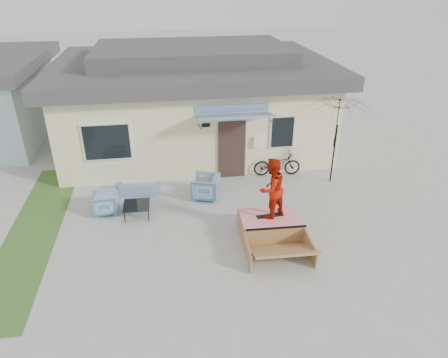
{
  "coord_description": "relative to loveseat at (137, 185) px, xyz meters",
  "views": [
    {
      "loc": [
        -1.33,
        -8.48,
        6.68
      ],
      "look_at": [
        0.3,
        1.8,
        1.3
      ],
      "focal_mm": 32.58,
      "sensor_mm": 36.0,
      "label": 1
    }
  ],
  "objects": [
    {
      "name": "patio_umbrella",
      "position": [
        6.72,
        -0.19,
        1.46
      ],
      "size": [
        2.02,
        1.88,
        2.2
      ],
      "color": "black",
      "rests_on": "ground"
    },
    {
      "name": "coffee_table",
      "position": [
        0.04,
        -1.42,
        -0.09
      ],
      "size": [
        0.8,
        0.8,
        0.38
      ],
      "primitive_type": "cube",
      "rotation": [
        0.0,
        0.0,
        -0.03
      ],
      "color": "black",
      "rests_on": "ground"
    },
    {
      "name": "bicycle",
      "position": [
        4.97,
        0.59,
        0.26
      ],
      "size": [
        1.73,
        0.7,
        1.09
      ],
      "primitive_type": "imported",
      "rotation": [
        0.0,
        0.0,
        1.5
      ],
      "color": "black",
      "rests_on": "ground"
    },
    {
      "name": "armchair_left",
      "position": [
        -0.9,
        -1.08,
        0.08
      ],
      "size": [
        0.7,
        0.74,
        0.73
      ],
      "primitive_type": "imported",
      "rotation": [
        0.0,
        0.0,
        1.61
      ],
      "color": "#235B8F",
      "rests_on": "ground"
    },
    {
      "name": "ground",
      "position": [
        2.33,
        -3.73,
        -0.28
      ],
      "size": [
        90.0,
        90.0,
        0.0
      ],
      "primitive_type": "plane",
      "color": "#A0A09C",
      "rests_on": "ground"
    },
    {
      "name": "loveseat",
      "position": [
        0.0,
        0.0,
        0.0
      ],
      "size": [
        1.5,
        0.59,
        0.57
      ],
      "primitive_type": "imported",
      "rotation": [
        0.0,
        0.0,
        3.03
      ],
      "color": "#235B8F",
      "rests_on": "ground"
    },
    {
      "name": "skate_ramp",
      "position": [
        3.77,
        -2.99,
        -0.01
      ],
      "size": [
        1.73,
        2.26,
        0.55
      ],
      "primitive_type": null,
      "rotation": [
        0.0,
        0.0,
        -0.04
      ],
      "color": "olive",
      "rests_on": "ground"
    },
    {
      "name": "armchair_right",
      "position": [
        2.22,
        -0.64,
        0.14
      ],
      "size": [
        0.98,
        1.02,
        0.85
      ],
      "primitive_type": "imported",
      "rotation": [
        0.0,
        0.0,
        -1.87
      ],
      "color": "#235B8F",
      "rests_on": "ground"
    },
    {
      "name": "skater",
      "position": [
        3.77,
        -2.93,
        1.17
      ],
      "size": [
        1.04,
        0.97,
        1.71
      ],
      "primitive_type": "imported",
      "rotation": [
        0.0,
        0.0,
        3.65
      ],
      "color": "#AB1806",
      "rests_on": "skateboard"
    },
    {
      "name": "skateboard",
      "position": [
        3.77,
        -2.93,
        0.29
      ],
      "size": [
        0.79,
        0.27,
        0.05
      ],
      "primitive_type": "cube",
      "rotation": [
        0.0,
        0.0,
        0.09
      ],
      "color": "black",
      "rests_on": "skate_ramp"
    },
    {
      "name": "house",
      "position": [
        2.33,
        4.26,
        1.66
      ],
      "size": [
        10.8,
        8.49,
        4.1
      ],
      "color": "beige",
      "rests_on": "ground"
    },
    {
      "name": "grass_strip",
      "position": [
        -2.87,
        -1.73,
        -0.28
      ],
      "size": [
        1.4,
        8.0,
        0.01
      ],
      "primitive_type": "cube",
      "color": "#335C24",
      "rests_on": "ground"
    }
  ]
}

